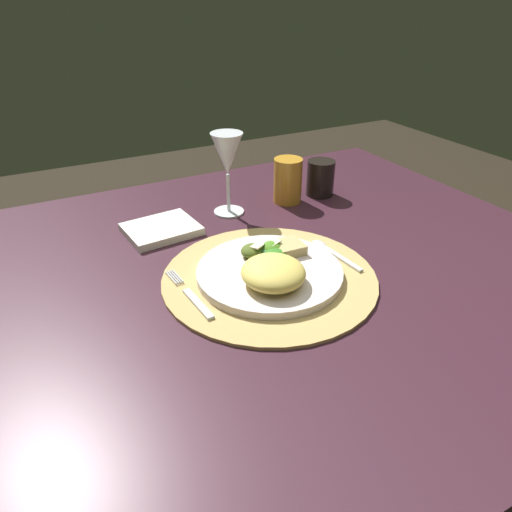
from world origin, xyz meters
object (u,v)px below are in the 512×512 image
dinner_plate (269,272)px  wine_glass (227,157)px  spoon (329,250)px  amber_tumbler (288,181)px  napkin (161,229)px  fork (191,296)px  dark_tumbler (320,178)px  dining_table (279,317)px

dinner_plate → wine_glass: size_ratio=1.41×
spoon → amber_tumbler: bearing=76.6°
napkin → wine_glass: bearing=8.8°
dinner_plate → wine_glass: bearing=79.3°
wine_glass → napkin: bearing=-171.2°
fork → dark_tumbler: dark_tumbler is taller
spoon → amber_tumbler: 0.26m
fork → amber_tumbler: bearing=38.4°
spoon → dark_tumbler: bearing=59.0°
fork → dark_tumbler: bearing=32.0°
dinner_plate → napkin: bearing=113.5°
dining_table → amber_tumbler: bearing=56.8°
dinner_plate → fork: dinner_plate is taller
amber_tumbler → wine_glass: bearing=177.5°
dining_table → amber_tumbler: amber_tumbler is taller
wine_glass → amber_tumbler: wine_glass is taller
dinner_plate → fork: 0.14m
dinner_plate → amber_tumbler: bearing=53.9°
dinner_plate → spoon: dinner_plate is taller
fork → dinner_plate: bearing=-1.3°
dining_table → napkin: 0.30m
amber_tumbler → dark_tumbler: size_ratio=1.22×
napkin → dark_tumbler: dark_tumbler is taller
napkin → dark_tumbler: (0.40, 0.02, 0.03)m
dinner_plate → wine_glass: (0.05, 0.28, 0.11)m
spoon → amber_tumbler: (0.06, 0.25, 0.04)m
dining_table → fork: fork is taller
dark_tumbler → dining_table: bearing=-136.0°
napkin → amber_tumbler: (0.31, 0.02, 0.04)m
wine_glass → dark_tumbler: wine_glass is taller
dinner_plate → dark_tumbler: (0.29, 0.28, 0.03)m
amber_tumbler → napkin: bearing=-176.5°
spoon → wine_glass: wine_glass is taller
fork → napkin: napkin is taller
dining_table → amber_tumbler: (0.16, 0.24, 0.18)m
wine_glass → amber_tumbler: bearing=-2.5°
dinner_plate → napkin: (-0.11, 0.26, -0.01)m
dinner_plate → spoon: 0.14m
spoon → dark_tumbler: (0.15, 0.25, 0.03)m
fork → wine_glass: 0.36m
dark_tumbler → spoon: bearing=-121.0°
dining_table → wine_glass: bearing=87.9°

